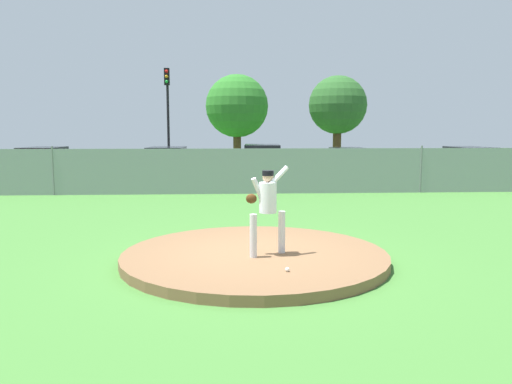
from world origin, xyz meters
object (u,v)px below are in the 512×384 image
object	(u,v)px
parked_car_red	(44,165)
traffic_cone_orange	(208,173)
pitcher_youth	(267,203)
parked_car_navy	(167,165)
parked_car_silver	(348,165)
traffic_light_near	(168,104)
baseball	(287,269)
parked_car_charcoal	(469,164)
parked_car_champagne	(262,164)

from	to	relation	value
parked_car_red	traffic_cone_orange	distance (m)	7.91
pitcher_youth	parked_car_navy	bearing A→B (deg)	103.56
parked_car_red	traffic_cone_orange	size ratio (longest dim) A/B	7.92
parked_car_silver	traffic_light_near	world-z (taller)	traffic_light_near
parked_car_silver	traffic_cone_orange	bearing A→B (deg)	168.40
baseball	parked_car_silver	distance (m)	17.06
baseball	parked_car_red	xyz separation A→B (m)	(-9.73, 16.22, 0.58)
traffic_cone_orange	parked_car_red	bearing A→B (deg)	-168.91
pitcher_youth	traffic_cone_orange	size ratio (longest dim) A/B	3.00
baseball	parked_car_charcoal	xyz separation A→B (m)	(10.95, 15.96, 0.57)
parked_car_silver	traffic_light_near	size ratio (longest dim) A/B	0.73
pitcher_youth	parked_car_silver	size ratio (longest dim) A/B	0.39
parked_car_navy	traffic_cone_orange	xyz separation A→B (m)	(1.92, 1.46, -0.54)
baseball	parked_car_charcoal	size ratio (longest dim) A/B	0.02
parked_car_red	parked_car_champagne	world-z (taller)	parked_car_champagne
parked_car_charcoal	parked_car_red	distance (m)	20.68
baseball	parked_car_red	distance (m)	18.93
pitcher_youth	parked_car_navy	xyz separation A→B (m)	(-3.66, 15.18, -0.35)
traffic_cone_orange	traffic_light_near	world-z (taller)	traffic_light_near
parked_car_red	traffic_light_near	size ratio (longest dim) A/B	0.75
parked_car_navy	parked_car_red	bearing A→B (deg)	-179.43
baseball	parked_car_navy	distance (m)	16.75
pitcher_youth	parked_car_charcoal	distance (m)	18.60
baseball	traffic_cone_orange	bearing A→B (deg)	96.39
traffic_cone_orange	parked_car_champagne	bearing A→B (deg)	-32.65
parked_car_red	traffic_light_near	xyz separation A→B (m)	(5.50, 3.57, 3.09)
parked_car_charcoal	parked_car_navy	bearing A→B (deg)	178.76
parked_car_charcoal	parked_car_silver	xyz separation A→B (m)	(-5.97, 0.35, -0.03)
pitcher_youth	parked_car_champagne	size ratio (longest dim) A/B	0.36
traffic_cone_orange	parked_car_navy	bearing A→B (deg)	-142.77
parked_car_navy	parked_car_champagne	size ratio (longest dim) A/B	1.00
baseball	traffic_cone_orange	size ratio (longest dim) A/B	0.13
pitcher_youth	traffic_light_near	xyz separation A→B (m)	(-3.98, 18.69, 2.73)
traffic_light_near	parked_car_navy	bearing A→B (deg)	-84.79
parked_car_charcoal	parked_car_red	world-z (taller)	parked_car_red
parked_car_charcoal	parked_car_navy	xyz separation A→B (m)	(-14.85, 0.32, 0.01)
parked_car_charcoal	parked_car_red	xyz separation A→B (m)	(-20.68, 0.26, 0.00)
parked_car_charcoal	parked_car_silver	bearing A→B (deg)	176.62
baseball	traffic_light_near	xyz separation A→B (m)	(-4.23, 19.79, 3.67)
pitcher_youth	parked_car_silver	xyz separation A→B (m)	(5.22, 15.20, -0.39)
pitcher_youth	traffic_cone_orange	bearing A→B (deg)	95.98
parked_car_silver	traffic_light_near	distance (m)	10.32
pitcher_youth	parked_car_navy	distance (m)	15.61
baseball	parked_car_silver	xyz separation A→B (m)	(4.98, 16.31, 0.55)
parked_car_navy	parked_car_champagne	xyz separation A→B (m)	(4.60, -0.26, 0.04)
parked_car_red	parked_car_champagne	bearing A→B (deg)	-1.10
baseball	traffic_cone_orange	distance (m)	17.85
baseball	parked_car_champagne	size ratio (longest dim) A/B	0.02
pitcher_youth	parked_car_charcoal	xyz separation A→B (m)	(11.19, 14.85, -0.36)
parked_car_charcoal	parked_car_champagne	size ratio (longest dim) A/B	1.03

